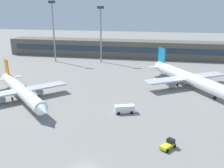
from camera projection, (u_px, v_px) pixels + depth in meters
ground_plane at (121, 93)px, 80.63m from camera, size 400.00×400.00×0.00m
terminal_building at (138, 49)px, 135.73m from camera, size 144.71×12.13×9.00m
airplane_near at (22, 91)px, 73.69m from camera, size 31.10×30.14×9.90m
airplane_mid at (188, 78)px, 85.53m from camera, size 28.74×39.29×11.04m
baggage_tug_yellow at (169, 144)px, 49.50m from camera, size 3.36×3.78×1.75m
service_van_white at (125, 109)px, 65.78m from camera, size 5.57×3.61×2.08m
floodlight_tower_west at (101, 31)px, 121.27m from camera, size 3.20×0.80×26.82m
floodlight_tower_east at (53, 28)px, 121.99m from camera, size 3.20×0.80×29.28m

